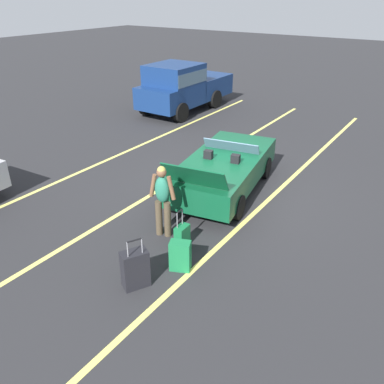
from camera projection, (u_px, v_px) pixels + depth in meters
ground_plane at (223, 190)px, 10.81m from camera, size 80.00×80.00×0.00m
lot_line_near at (266, 202)px, 10.18m from camera, size 18.00×0.12×0.01m
lot_line_mid at (180, 177)px, 11.53m from camera, size 18.00×0.12×0.01m
lot_line_far at (113, 158)px, 12.88m from camera, size 18.00×0.12×0.01m
convertible_car at (226, 167)px, 10.70m from camera, size 4.44×2.45×1.50m
suitcase_large_black at (135, 269)px, 7.17m from camera, size 0.56×0.47×1.05m
suitcase_medium_bright at (180, 256)px, 7.63m from camera, size 0.38×0.46×0.62m
suitcase_small_carryon at (182, 236)px, 8.32m from camera, size 0.35×0.21×0.86m
traveler_person at (162, 198)px, 8.43m from camera, size 0.30×0.60×1.65m
parked_pickup_truck_near at (181, 86)px, 17.25m from camera, size 5.00×2.09×2.10m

